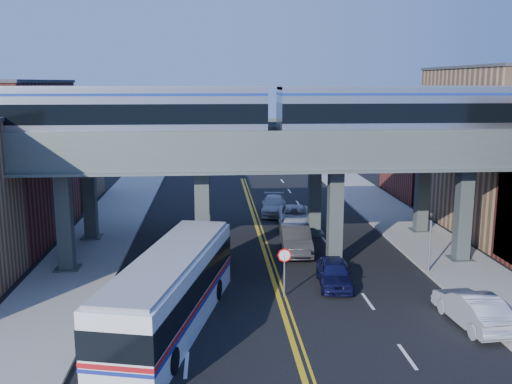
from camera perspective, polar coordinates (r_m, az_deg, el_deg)
ground at (r=27.60m, az=3.00°, el=-12.68°), size 120.00×120.00×0.00m
sidewalk_west at (r=37.64m, az=-16.83°, el=-6.48°), size 5.00×70.00×0.16m
sidewalk_east at (r=39.63m, az=17.88°, el=-5.66°), size 5.00×70.00×0.16m
building_west_c at (r=56.59m, az=-19.93°, el=3.15°), size 8.00×10.00×8.00m
building_east_b at (r=46.79m, az=23.51°, el=3.85°), size 8.00×14.00×12.00m
building_east_c at (r=58.68m, az=17.52°, el=4.04°), size 8.00×10.00×9.00m
elevated_viaduct_near at (r=33.55m, az=1.36°, el=3.10°), size 52.00×3.60×7.40m
elevated_viaduct_far at (r=40.47m, az=0.36°, el=4.45°), size 52.00×3.60×7.40m
transit_train at (r=33.42m, az=-12.35°, el=7.66°), size 47.56×2.98×3.48m
stop_sign at (r=29.79m, az=2.86°, el=-7.24°), size 0.76×0.09×2.63m
traffic_signal at (r=34.63m, az=17.04°, el=-4.18°), size 0.15×0.18×4.10m
transit_bus at (r=26.49m, az=-8.50°, el=-9.84°), size 5.78×13.22×3.32m
car_lane_a at (r=31.89m, az=7.81°, el=-8.02°), size 2.12×4.48×1.48m
car_lane_b at (r=37.64m, az=3.99°, el=-4.75°), size 2.16×5.44×1.76m
car_lane_c at (r=44.35m, az=3.89°, el=-2.47°), size 3.03×5.77×1.55m
car_lane_d at (r=48.46m, az=1.79°, el=-1.34°), size 2.64×5.28×1.47m
car_parked_curb at (r=28.58m, az=20.81°, el=-10.82°), size 2.10×5.01×1.61m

